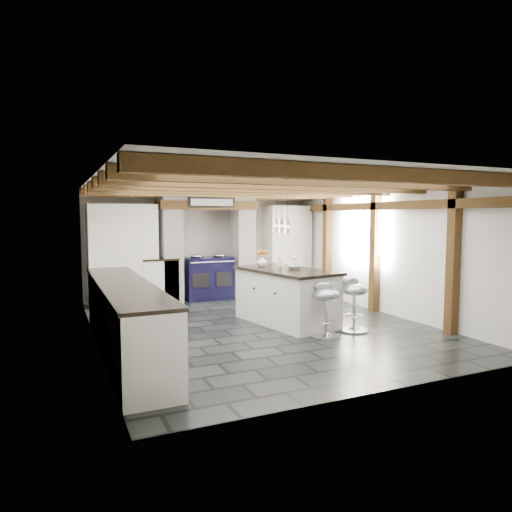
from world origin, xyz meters
name	(u,v)px	position (x,y,z in m)	size (l,w,h in m)	color
ground	(261,326)	(0.00, 0.00, 0.00)	(6.00, 6.00, 0.00)	black
room_shell	(198,255)	(-0.61, 1.42, 1.07)	(6.00, 6.03, 6.00)	silver
range_cooker	(208,277)	(0.00, 2.68, 0.47)	(1.00, 0.63, 0.99)	black
kitchen_island	(286,295)	(0.48, 0.03, 0.46)	(1.26, 1.96, 1.20)	white
bar_stool_near	(354,298)	(1.17, -0.87, 0.51)	(0.45, 0.45, 0.83)	silver
bar_stool_far	(326,303)	(0.59, -1.00, 0.50)	(0.51, 0.51, 0.81)	silver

